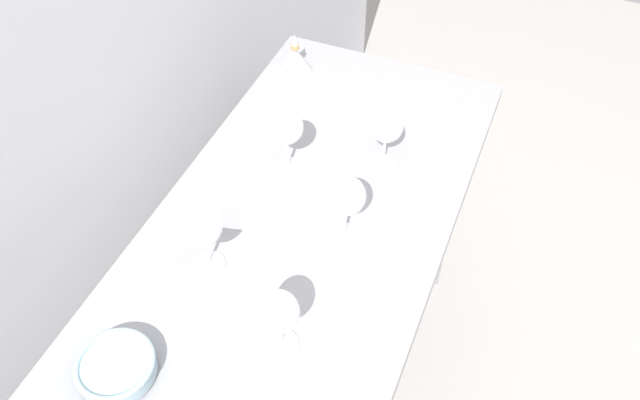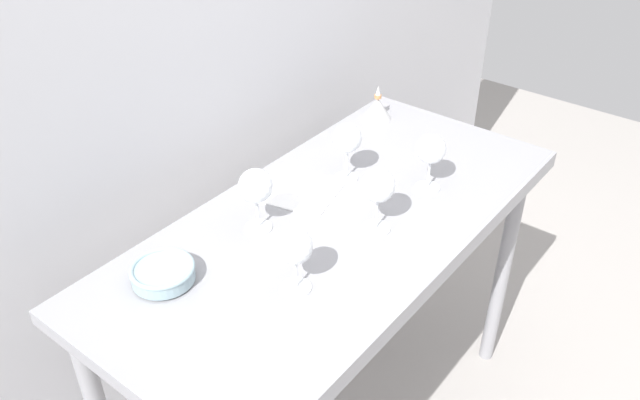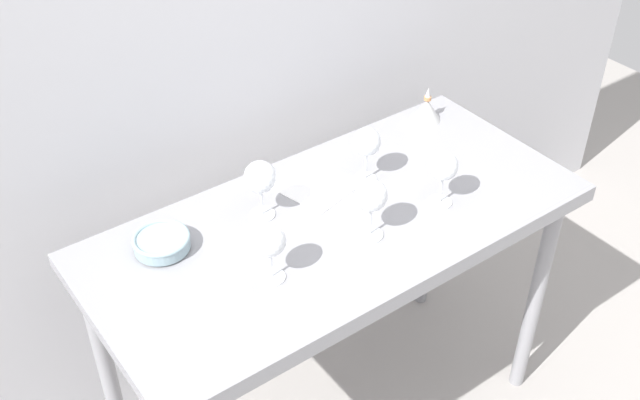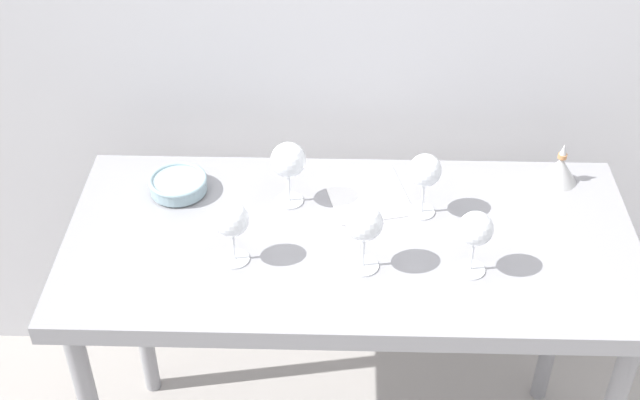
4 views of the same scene
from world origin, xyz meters
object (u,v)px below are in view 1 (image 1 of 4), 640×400
at_px(wine_glass_near_left, 278,313).
at_px(tasting_sheet_upper, 237,197).
at_px(wine_glass_near_right, 386,128).
at_px(wine_glass_near_center, 346,198).
at_px(wine_glass_far_left, 201,228).
at_px(tasting_bowl, 116,367).
at_px(wine_glass_far_right, 286,129).
at_px(decanter_funnel, 295,59).

distance_m(wine_glass_near_left, tasting_sheet_upper, 0.43).
bearing_deg(wine_glass_near_right, wine_glass_near_center, 178.51).
bearing_deg(wine_glass_near_right, tasting_sheet_upper, 129.87).
bearing_deg(wine_glass_far_left, wine_glass_near_left, -117.48).
distance_m(tasting_sheet_upper, tasting_bowl, 0.49).
bearing_deg(wine_glass_far_right, wine_glass_near_left, -157.28).
distance_m(wine_glass_near_right, decanter_funnel, 0.45).
xyz_separation_m(wine_glass_far_left, wine_glass_near_right, (0.43, -0.25, -0.00)).
height_order(wine_glass_near_center, tasting_bowl, wine_glass_near_center).
bearing_deg(wine_glass_far_left, tasting_bowl, 173.62).
bearing_deg(tasting_bowl, tasting_sheet_upper, 0.24).
distance_m(wine_glass_near_right, wine_glass_far_right, 0.23).
distance_m(tasting_sheet_upper, decanter_funnel, 0.51).
relative_size(wine_glass_near_center, tasting_sheet_upper, 0.80).
distance_m(wine_glass_near_right, wine_glass_near_center, 0.25).
distance_m(wine_glass_far_right, tasting_bowl, 0.64).
bearing_deg(tasting_bowl, wine_glass_far_right, -6.25).
relative_size(wine_glass_far_left, wine_glass_far_right, 1.01).
xyz_separation_m(wine_glass_near_right, tasting_bowl, (-0.72, 0.28, -0.10)).
distance_m(wine_glass_near_center, wine_glass_far_right, 0.26).
relative_size(wine_glass_near_right, wine_glass_near_center, 0.94).
distance_m(wine_glass_near_center, decanter_funnel, 0.63).
relative_size(wine_glass_near_left, wine_glass_far_right, 0.94).
bearing_deg(wine_glass_near_center, wine_glass_near_right, -1.49).
xyz_separation_m(wine_glass_near_left, tasting_sheet_upper, (0.32, 0.26, -0.11)).
bearing_deg(wine_glass_far_right, tasting_bowl, 173.75).
relative_size(wine_glass_near_left, wine_glass_near_right, 0.97).
xyz_separation_m(wine_glass_far_left, tasting_sheet_upper, (0.20, 0.03, -0.12)).
relative_size(wine_glass_near_center, decanter_funnel, 1.50).
distance_m(wine_glass_far_left, wine_glass_near_left, 0.25).
height_order(wine_glass_near_center, wine_glass_far_right, wine_glass_near_center).
xyz_separation_m(wine_glass_near_left, tasting_bowl, (-0.17, 0.26, -0.09)).
height_order(wine_glass_near_left, decanter_funnel, wine_glass_near_left).
distance_m(wine_glass_far_left, decanter_funnel, 0.72).
bearing_deg(tasting_bowl, decanter_funnel, 4.29).
xyz_separation_m(wine_glass_far_right, tasting_bowl, (-0.63, 0.07, -0.10)).
xyz_separation_m(wine_glass_far_left, wine_glass_near_left, (-0.12, -0.23, -0.01)).
bearing_deg(tasting_bowl, wine_glass_near_center, -30.01).
xyz_separation_m(wine_glass_far_left, wine_glass_far_right, (0.34, -0.04, 0.00)).
height_order(wine_glass_near_right, decanter_funnel, wine_glass_near_right).
bearing_deg(wine_glass_near_left, wine_glass_far_right, 22.72).
distance_m(wine_glass_far_left, wine_glass_far_right, 0.34).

